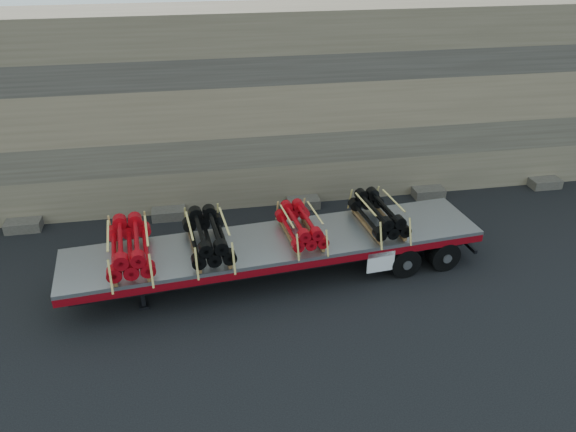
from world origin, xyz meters
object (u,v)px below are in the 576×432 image
bundle_rear (379,215)px  bundle_midrear (301,226)px  bundle_front (130,247)px  bundle_midfront (208,237)px  trailer (277,258)px

bundle_rear → bundle_midrear: bearing=-180.0°
bundle_front → bundle_midfront: (2.16, 0.21, -0.01)m
bundle_front → bundle_midfront: 2.17m
trailer → bundle_rear: (3.22, 0.31, 1.02)m
trailer → bundle_midfront: bundle_midfront is taller
bundle_front → bundle_rear: bundle_front is taller
bundle_front → bundle_midfront: size_ratio=1.03×
bundle_midrear → trailer: bearing=180.0°
bundle_midrear → bundle_rear: bearing=0.0°
bundle_front → bundle_midrear: size_ratio=1.18×
trailer → bundle_rear: bundle_rear is taller
bundle_midfront → bundle_midrear: bundle_midfront is taller
bundle_front → bundle_midrear: bundle_front is taller
bundle_front → trailer: bearing=-0.0°
bundle_midfront → bundle_rear: bearing=0.0°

